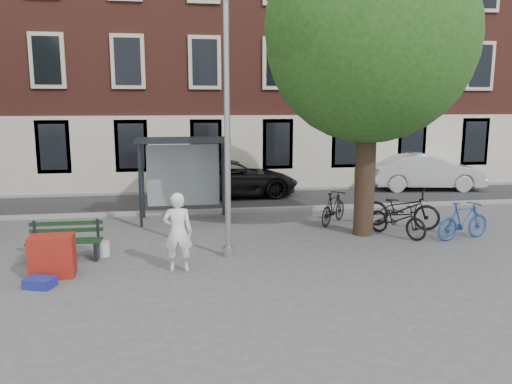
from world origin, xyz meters
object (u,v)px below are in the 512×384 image
object	(u,v)px
painter	(178,232)
car_silver	(425,172)
bike_b	(463,221)
bike_d	(333,208)
bike_a	(401,209)
notice_sign	(358,185)
lamppost	(227,142)
bike_c	(397,219)
red_stand	(52,256)
bus_shelter	(196,160)
bench	(65,243)
car_dark	(232,178)

from	to	relation	value
painter	car_silver	xyz separation A→B (m)	(10.58, 9.16, -0.10)
bike_b	bike_d	bearing A→B (deg)	39.31
bike_a	notice_sign	distance (m)	1.49
lamppost	painter	bearing A→B (deg)	-143.66
bike_d	bike_c	bearing A→B (deg)	169.11
painter	red_stand	xyz separation A→B (m)	(-2.67, 0.04, -0.44)
bike_c	car_silver	xyz separation A→B (m)	(4.52, 7.12, 0.29)
bus_shelter	bench	xyz separation A→B (m)	(-3.25, -3.73, -1.51)
lamppost	car_dark	xyz separation A→B (m)	(0.97, 7.98, -2.05)
bike_b	bike_d	size ratio (longest dim) A/B	1.03
bench	lamppost	bearing A→B (deg)	-5.30
bus_shelter	bike_c	world-z (taller)	bus_shelter
bench	car_silver	bearing A→B (deg)	31.05
bench	red_stand	xyz separation A→B (m)	(-0.01, -1.22, 0.05)
bus_shelter	notice_sign	world-z (taller)	bus_shelter
lamppost	bike_a	bearing A→B (deg)	20.84
lamppost	bike_b	bearing A→B (deg)	4.95
bike_c	bus_shelter	bearing A→B (deg)	121.15
car_dark	car_silver	world-z (taller)	car_silver
bike_b	bike_d	world-z (taller)	bike_b
bike_a	bike_c	size ratio (longest dim) A/B	1.19
lamppost	bus_shelter	xyz separation A→B (m)	(-0.61, 4.11, -0.87)
car_dark	bike_c	bearing A→B (deg)	-155.42
bike_b	car_dark	distance (m)	9.25
painter	bike_c	size ratio (longest dim) A/B	0.94
bench	car_silver	xyz separation A→B (m)	(13.24, 7.91, 0.38)
lamppost	bike_a	xyz separation A→B (m)	(5.38, 2.05, -2.20)
bench	bike_d	size ratio (longest dim) A/B	1.01
bike_b	bike_c	distance (m)	1.74
bike_c	bench	bearing A→B (deg)	154.61
notice_sign	car_silver	bearing A→B (deg)	65.82
painter	bike_c	world-z (taller)	painter
lamppost	bike_d	xyz separation A→B (m)	(3.54, 2.84, -2.28)
bike_c	bike_d	size ratio (longest dim) A/B	1.11
bike_b	car_silver	size ratio (longest dim) A/B	0.36
bike_b	bike_a	bearing A→B (deg)	23.78
lamppost	car_dark	world-z (taller)	lamppost
bike_d	bike_a	bearing A→B (deg)	-162.20
bike_b	notice_sign	bearing A→B (deg)	28.31
bike_b	bench	bearing A→B (deg)	77.93
bike_c	red_stand	size ratio (longest dim) A/B	2.09
car_silver	notice_sign	world-z (taller)	notice_sign
bike_c	bike_b	bearing A→B (deg)	-50.50
car_dark	notice_sign	distance (m)	6.07
lamppost	red_stand	bearing A→B (deg)	-167.67
bike_c	car_dark	distance (m)	7.86
car_dark	notice_sign	xyz separation A→B (m)	(3.41, -5.01, 0.45)
bike_d	bus_shelter	bearing A→B (deg)	23.97
painter	car_silver	size ratio (longest dim) A/B	0.37
car_dark	car_silver	size ratio (longest dim) A/B	1.10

